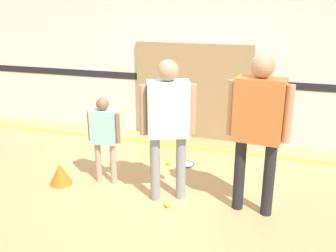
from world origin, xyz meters
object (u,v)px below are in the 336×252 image
(person_instructor, at_px, (168,116))
(tennis_ball_near_instructor, at_px, (168,205))
(person_student_left, at_px, (104,131))
(racket_spare_on_floor, at_px, (185,163))
(tennis_ball_by_spare_racket, at_px, (169,163))
(person_student_right, at_px, (258,118))
(training_cone, at_px, (60,174))

(person_instructor, distance_m, tennis_ball_near_instructor, 1.04)
(person_student_left, distance_m, tennis_ball_near_instructor, 1.26)
(person_instructor, distance_m, person_student_left, 0.99)
(person_student_left, relative_size, tennis_ball_near_instructor, 17.56)
(racket_spare_on_floor, bearing_deg, tennis_ball_by_spare_racket, 92.89)
(person_instructor, height_order, person_student_right, person_student_right)
(person_student_right, relative_size, tennis_ball_by_spare_racket, 27.34)
(person_instructor, bearing_deg, tennis_ball_by_spare_racket, 83.70)
(person_student_right, bearing_deg, tennis_ball_near_instructor, 20.01)
(person_student_left, relative_size, racket_spare_on_floor, 2.40)
(tennis_ball_near_instructor, height_order, tennis_ball_by_spare_racket, same)
(person_student_left, height_order, tennis_ball_near_instructor, person_student_left)
(person_instructor, bearing_deg, person_student_right, -22.62)
(person_student_right, distance_m, tennis_ball_by_spare_racket, 1.93)
(tennis_ball_by_spare_racket, bearing_deg, training_cone, -139.51)
(racket_spare_on_floor, distance_m, tennis_ball_near_instructor, 1.26)
(tennis_ball_by_spare_racket, bearing_deg, racket_spare_on_floor, 22.73)
(person_student_left, xyz_separation_m, person_student_right, (1.92, -0.16, 0.40))
(person_student_left, relative_size, training_cone, 3.93)
(person_instructor, xyz_separation_m, tennis_ball_near_instructor, (0.06, -0.21, -1.02))
(person_student_right, xyz_separation_m, tennis_ball_by_spare_racket, (-1.29, 0.93, -1.08))
(tennis_ball_near_instructor, bearing_deg, person_instructor, 106.38)
(person_student_right, bearing_deg, person_instructor, 7.18)
(person_student_left, relative_size, tennis_ball_by_spare_racket, 17.56)
(tennis_ball_by_spare_racket, relative_size, training_cone, 0.22)
(person_instructor, height_order, person_student_left, person_instructor)
(person_student_left, xyz_separation_m, racket_spare_on_floor, (0.86, 0.87, -0.71))
(person_instructor, distance_m, person_student_right, 1.01)
(person_instructor, relative_size, tennis_ball_by_spare_racket, 25.71)
(person_instructor, height_order, tennis_ball_by_spare_racket, person_instructor)
(person_instructor, bearing_deg, training_cone, 159.23)
(tennis_ball_by_spare_racket, bearing_deg, person_student_left, -129.21)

